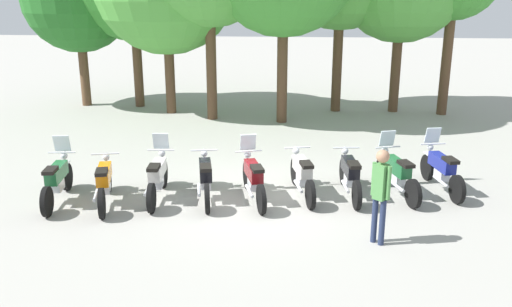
{
  "coord_description": "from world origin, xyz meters",
  "views": [
    {
      "loc": [
        0.92,
        -11.64,
        4.64
      ],
      "look_at": [
        0.0,
        0.5,
        0.9
      ],
      "focal_mm": 38.8,
      "sensor_mm": 36.0,
      "label": 1
    }
  ],
  "objects_px": {
    "person_0": "(381,189)",
    "motorcycle_2": "(158,176)",
    "motorcycle_3": "(205,177)",
    "motorcycle_4": "(253,178)",
    "motorcycle_1": "(104,182)",
    "motorcycle_5": "(302,174)",
    "motorcycle_8": "(441,169)",
    "motorcycle_7": "(397,173)",
    "motorcycle_0": "(57,179)",
    "motorcycle_6": "(350,175)"
  },
  "relations": [
    {
      "from": "motorcycle_0",
      "to": "motorcycle_1",
      "type": "height_order",
      "value": "motorcycle_0"
    },
    {
      "from": "motorcycle_3",
      "to": "motorcycle_6",
      "type": "bearing_deg",
      "value": -93.55
    },
    {
      "from": "motorcycle_5",
      "to": "motorcycle_8",
      "type": "relative_size",
      "value": 1.0
    },
    {
      "from": "motorcycle_1",
      "to": "motorcycle_3",
      "type": "xyz_separation_m",
      "value": [
        2.16,
        0.45,
        0.0
      ]
    },
    {
      "from": "motorcycle_0",
      "to": "motorcycle_2",
      "type": "distance_m",
      "value": 2.19
    },
    {
      "from": "motorcycle_1",
      "to": "motorcycle_3",
      "type": "relative_size",
      "value": 0.99
    },
    {
      "from": "motorcycle_6",
      "to": "person_0",
      "type": "distance_m",
      "value": 2.52
    },
    {
      "from": "motorcycle_4",
      "to": "motorcycle_6",
      "type": "bearing_deg",
      "value": -95.21
    },
    {
      "from": "motorcycle_3",
      "to": "motorcycle_6",
      "type": "distance_m",
      "value": 3.27
    },
    {
      "from": "motorcycle_5",
      "to": "motorcycle_7",
      "type": "xyz_separation_m",
      "value": [
        2.15,
        0.21,
        0.01
      ]
    },
    {
      "from": "motorcycle_3",
      "to": "motorcycle_4",
      "type": "xyz_separation_m",
      "value": [
        1.07,
        0.02,
        0.01
      ]
    },
    {
      "from": "motorcycle_5",
      "to": "motorcycle_6",
      "type": "xyz_separation_m",
      "value": [
        1.08,
        0.06,
        0.0
      ]
    },
    {
      "from": "motorcycle_4",
      "to": "motorcycle_8",
      "type": "relative_size",
      "value": 0.98
    },
    {
      "from": "motorcycle_2",
      "to": "motorcycle_3",
      "type": "distance_m",
      "value": 1.08
    },
    {
      "from": "motorcycle_0",
      "to": "motorcycle_6",
      "type": "relative_size",
      "value": 1.0
    },
    {
      "from": "motorcycle_3",
      "to": "motorcycle_4",
      "type": "height_order",
      "value": "motorcycle_4"
    },
    {
      "from": "motorcycle_1",
      "to": "motorcycle_5",
      "type": "xyz_separation_m",
      "value": [
        4.32,
        0.83,
        0.0
      ]
    },
    {
      "from": "motorcycle_7",
      "to": "motorcycle_4",
      "type": "bearing_deg",
      "value": 83.68
    },
    {
      "from": "motorcycle_0",
      "to": "motorcycle_1",
      "type": "relative_size",
      "value": 1.02
    },
    {
      "from": "motorcycle_2",
      "to": "motorcycle_4",
      "type": "bearing_deg",
      "value": -92.05
    },
    {
      "from": "motorcycle_2",
      "to": "motorcycle_5",
      "type": "distance_m",
      "value": 3.26
    },
    {
      "from": "motorcycle_0",
      "to": "person_0",
      "type": "relative_size",
      "value": 1.2
    },
    {
      "from": "motorcycle_4",
      "to": "motorcycle_6",
      "type": "distance_m",
      "value": 2.21
    },
    {
      "from": "motorcycle_6",
      "to": "motorcycle_1",
      "type": "bearing_deg",
      "value": 93.37
    },
    {
      "from": "motorcycle_4",
      "to": "person_0",
      "type": "distance_m",
      "value": 3.25
    },
    {
      "from": "motorcycle_0",
      "to": "motorcycle_8",
      "type": "height_order",
      "value": "same"
    },
    {
      "from": "motorcycle_8",
      "to": "motorcycle_1",
      "type": "bearing_deg",
      "value": 88.91
    },
    {
      "from": "motorcycle_5",
      "to": "motorcycle_7",
      "type": "relative_size",
      "value": 1.01
    },
    {
      "from": "person_0",
      "to": "motorcycle_2",
      "type": "bearing_deg",
      "value": 109.47
    },
    {
      "from": "motorcycle_3",
      "to": "motorcycle_4",
      "type": "bearing_deg",
      "value": -100.24
    },
    {
      "from": "motorcycle_3",
      "to": "motorcycle_5",
      "type": "relative_size",
      "value": 1.0
    },
    {
      "from": "motorcycle_4",
      "to": "motorcycle_7",
      "type": "distance_m",
      "value": 3.29
    },
    {
      "from": "motorcycle_1",
      "to": "person_0",
      "type": "height_order",
      "value": "person_0"
    },
    {
      "from": "motorcycle_0",
      "to": "motorcycle_7",
      "type": "distance_m",
      "value": 7.62
    },
    {
      "from": "motorcycle_0",
      "to": "motorcycle_7",
      "type": "bearing_deg",
      "value": -89.91
    },
    {
      "from": "motorcycle_0",
      "to": "motorcycle_5",
      "type": "xyz_separation_m",
      "value": [
        5.4,
        0.8,
        -0.01
      ]
    },
    {
      "from": "motorcycle_1",
      "to": "motorcycle_5",
      "type": "relative_size",
      "value": 1.0
    },
    {
      "from": "motorcycle_1",
      "to": "motorcycle_5",
      "type": "bearing_deg",
      "value": -93.09
    },
    {
      "from": "motorcycle_6",
      "to": "motorcycle_7",
      "type": "bearing_deg",
      "value": -88.02
    },
    {
      "from": "motorcycle_6",
      "to": "motorcycle_8",
      "type": "bearing_deg",
      "value": -82.8
    },
    {
      "from": "motorcycle_1",
      "to": "motorcycle_2",
      "type": "bearing_deg",
      "value": -83.72
    },
    {
      "from": "motorcycle_7",
      "to": "motorcycle_2",
      "type": "bearing_deg",
      "value": 80.5
    },
    {
      "from": "motorcycle_0",
      "to": "motorcycle_6",
      "type": "distance_m",
      "value": 6.53
    },
    {
      "from": "motorcycle_1",
      "to": "motorcycle_6",
      "type": "xyz_separation_m",
      "value": [
        5.4,
        0.89,
        0.0
      ]
    },
    {
      "from": "motorcycle_1",
      "to": "motorcycle_5",
      "type": "height_order",
      "value": "same"
    },
    {
      "from": "motorcycle_1",
      "to": "motorcycle_5",
      "type": "distance_m",
      "value": 4.4
    },
    {
      "from": "motorcycle_2",
      "to": "motorcycle_3",
      "type": "relative_size",
      "value": 1.01
    },
    {
      "from": "motorcycle_2",
      "to": "motorcycle_4",
      "type": "relative_size",
      "value": 1.03
    },
    {
      "from": "motorcycle_4",
      "to": "motorcycle_0",
      "type": "bearing_deg",
      "value": 79.69
    },
    {
      "from": "motorcycle_6",
      "to": "person_0",
      "type": "height_order",
      "value": "person_0"
    }
  ]
}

